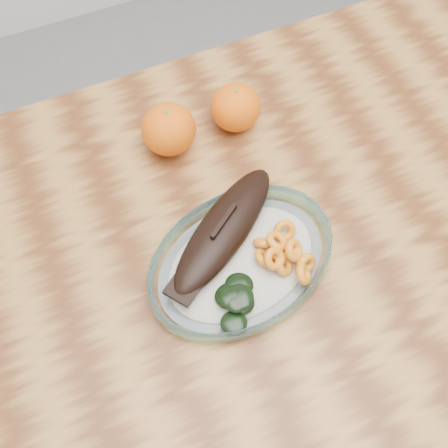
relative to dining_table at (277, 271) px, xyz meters
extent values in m
plane|color=slate|center=(0.00, 0.00, -0.65)|extent=(3.00, 3.00, 0.00)
cube|color=#5E3116|center=(0.00, 0.00, 0.08)|extent=(1.20, 0.80, 0.04)
cylinder|color=brown|center=(0.54, 0.34, -0.30)|extent=(0.06, 0.06, 0.71)
ellipsoid|color=white|center=(-0.07, -0.01, 0.10)|extent=(0.57, 0.46, 0.01)
torus|color=#99E7ED|center=(-0.07, -0.01, 0.11)|extent=(0.60, 0.60, 0.03)
ellipsoid|color=silver|center=(-0.07, -0.01, 0.12)|extent=(0.51, 0.40, 0.02)
ellipsoid|color=black|center=(-0.08, 0.04, 0.15)|extent=(0.23, 0.19, 0.04)
ellipsoid|color=black|center=(-0.08, 0.04, 0.14)|extent=(0.19, 0.16, 0.02)
cube|color=black|center=(-0.16, -0.02, 0.15)|extent=(0.06, 0.06, 0.01)
cube|color=black|center=(-0.08, 0.04, 0.17)|extent=(0.05, 0.04, 0.02)
torus|color=orange|center=(-0.04, -0.02, 0.14)|extent=(0.04, 0.04, 0.03)
torus|color=orange|center=(-0.02, -0.03, 0.14)|extent=(0.05, 0.04, 0.04)
torus|color=orange|center=(0.00, 0.00, 0.14)|extent=(0.04, 0.04, 0.04)
torus|color=orange|center=(0.01, -0.05, 0.14)|extent=(0.04, 0.03, 0.04)
torus|color=orange|center=(-0.01, -0.03, 0.14)|extent=(0.04, 0.03, 0.04)
torus|color=orange|center=(-0.03, 0.00, 0.14)|extent=(0.04, 0.04, 0.04)
torus|color=orange|center=(-0.02, -0.04, 0.14)|extent=(0.04, 0.05, 0.03)
torus|color=orange|center=(0.00, -0.07, 0.14)|extent=(0.03, 0.04, 0.04)
torus|color=orange|center=(-0.03, -0.04, 0.15)|extent=(0.04, 0.04, 0.03)
torus|color=orange|center=(0.00, -0.03, 0.15)|extent=(0.04, 0.05, 0.04)
torus|color=orange|center=(-0.02, -0.01, 0.15)|extent=(0.05, 0.05, 0.03)
ellipsoid|color=black|center=(-0.09, -0.04, 0.14)|extent=(0.05, 0.05, 0.01)
ellipsoid|color=black|center=(-0.10, -0.07, 0.14)|extent=(0.05, 0.05, 0.01)
ellipsoid|color=black|center=(-0.12, -0.09, 0.14)|extent=(0.04, 0.04, 0.01)
ellipsoid|color=black|center=(-0.11, -0.05, 0.14)|extent=(0.05, 0.04, 0.01)
ellipsoid|color=black|center=(-0.10, -0.07, 0.15)|extent=(0.05, 0.05, 0.01)
ellipsoid|color=black|center=(-0.11, -0.06, 0.15)|extent=(0.04, 0.04, 0.01)
ellipsoid|color=black|center=(-0.11, -0.07, 0.15)|extent=(0.04, 0.04, 0.01)
sphere|color=#FB4A05|center=(-0.09, 0.23, 0.14)|extent=(0.08, 0.08, 0.08)
sphere|color=#FB4A05|center=(0.03, 0.23, 0.14)|extent=(0.08, 0.08, 0.08)
camera|label=1|loc=(-0.23, -0.31, 0.82)|focal=45.00mm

